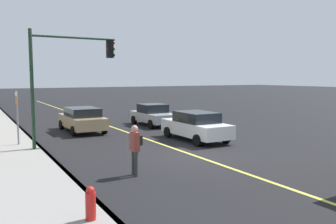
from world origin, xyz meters
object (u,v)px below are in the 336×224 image
at_px(car_silver, 153,115).
at_px(fire_hydrant, 91,206).
at_px(car_tan, 82,119).
at_px(traffic_light_mast, 66,68).
at_px(street_sign_post, 17,114).
at_px(pedestrian_with_backpack, 135,146).
at_px(car_white, 196,126).

xyz_separation_m(car_silver, fire_hydrant, (-14.40, 9.03, -0.28)).
bearing_deg(car_tan, traffic_light_mast, 157.05).
xyz_separation_m(traffic_light_mast, fire_hydrant, (-9.19, 1.76, -3.36)).
height_order(street_sign_post, fire_hydrant, street_sign_post).
bearing_deg(pedestrian_with_backpack, car_tan, -6.32).
bearing_deg(car_silver, street_sign_post, 112.07).
xyz_separation_m(car_tan, traffic_light_mast, (-4.83, 2.05, 3.04)).
bearing_deg(car_tan, car_silver, -85.77).
bearing_deg(street_sign_post, car_tan, -50.42).
distance_m(car_white, traffic_light_mast, 7.32).
height_order(car_silver, pedestrian_with_backpack, pedestrian_with_backpack).
relative_size(traffic_light_mast, fire_hydrant, 5.92).
bearing_deg(fire_hydrant, pedestrian_with_backpack, -38.35).
bearing_deg(fire_hydrant, traffic_light_mast, -10.84).
bearing_deg(fire_hydrant, car_silver, -32.08).
distance_m(car_silver, street_sign_post, 10.11).
bearing_deg(pedestrian_with_backpack, car_white, -50.58).
distance_m(car_white, car_silver, 6.45).
bearing_deg(car_white, car_tan, 36.79).
bearing_deg(car_silver, car_white, 173.63).
height_order(car_silver, street_sign_post, street_sign_post).
xyz_separation_m(pedestrian_with_backpack, fire_hydrant, (-3.31, 2.62, -0.58)).
bearing_deg(pedestrian_with_backpack, street_sign_post, 21.81).
bearing_deg(fire_hydrant, car_white, -46.13).
height_order(car_silver, fire_hydrant, car_silver).
bearing_deg(pedestrian_with_backpack, fire_hydrant, 141.65).
bearing_deg(traffic_light_mast, car_silver, -54.33).
height_order(car_tan, traffic_light_mast, traffic_light_mast).
xyz_separation_m(car_white, fire_hydrant, (-7.99, 8.31, -0.33)).
height_order(car_silver, car_tan, car_tan).
height_order(car_tan, street_sign_post, street_sign_post).
xyz_separation_m(pedestrian_with_backpack, street_sign_post, (7.31, 2.92, 0.61)).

